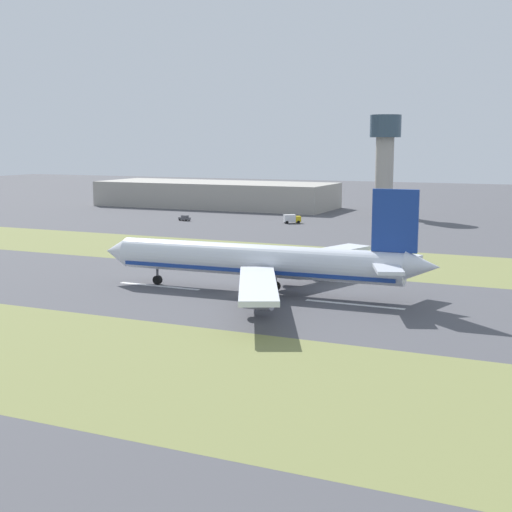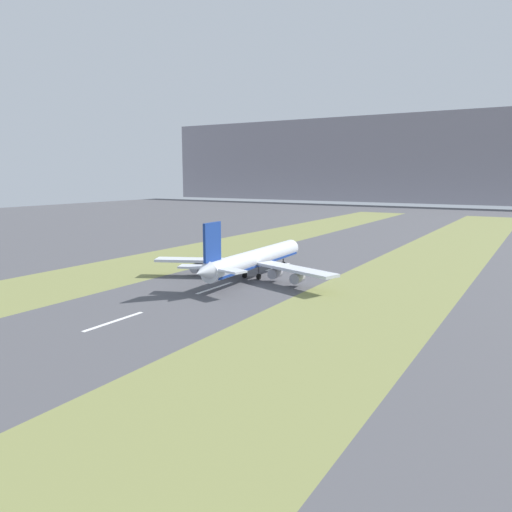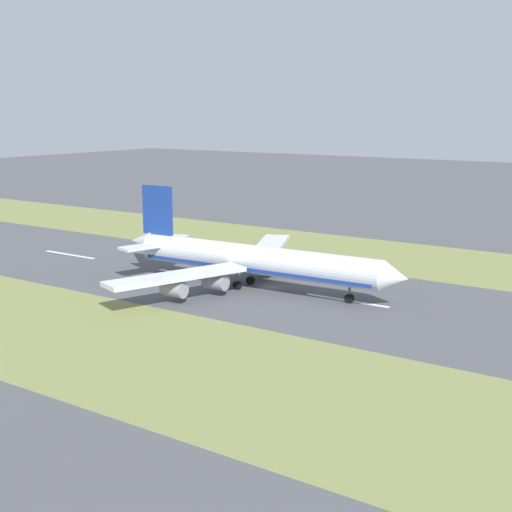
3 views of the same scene
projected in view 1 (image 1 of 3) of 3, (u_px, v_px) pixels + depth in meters
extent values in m
plane|color=#4C4C51|center=(242.00, 294.00, 133.98)|extent=(800.00, 800.00, 0.00)
cube|color=olive|center=(97.00, 359.00, 93.39)|extent=(40.00, 600.00, 0.01)
cube|color=olive|center=(320.00, 259.00, 174.56)|extent=(40.00, 600.00, 0.01)
cube|color=silver|center=(354.00, 304.00, 125.20)|extent=(1.20, 18.00, 0.01)
cube|color=silver|center=(159.00, 286.00, 141.31)|extent=(1.20, 18.00, 0.01)
cylinder|color=silver|center=(256.00, 260.00, 134.42)|extent=(8.51, 56.21, 6.00)
cone|color=silver|center=(117.00, 251.00, 145.46)|extent=(6.10, 5.26, 5.88)
cone|color=silver|center=(423.00, 266.00, 123.08)|extent=(5.36, 6.22, 5.10)
cube|color=navy|center=(256.00, 269.00, 134.68)|extent=(8.11, 53.96, 0.70)
cube|color=silver|center=(258.00, 285.00, 115.87)|extent=(28.87, 17.52, 0.90)
cube|color=silver|center=(319.00, 254.00, 148.03)|extent=(29.34, 15.30, 0.90)
cylinder|color=#93939E|center=(258.00, 288.00, 125.23)|extent=(3.41, 4.94, 3.20)
cylinder|color=#93939E|center=(258.00, 300.00, 115.69)|extent=(3.41, 4.94, 3.20)
cylinder|color=#93939E|center=(291.00, 271.00, 141.77)|extent=(3.41, 4.94, 3.20)
cylinder|color=#93939E|center=(321.00, 265.00, 148.77)|extent=(3.41, 4.94, 3.20)
cube|color=navy|center=(395.00, 221.00, 123.68)|extent=(1.16, 8.03, 11.00)
cube|color=silver|center=(388.00, 268.00, 119.80)|extent=(10.91, 7.63, 0.60)
cube|color=silver|center=(399.00, 259.00, 129.91)|extent=(10.81, 6.90, 0.60)
cylinder|color=#59595E|center=(157.00, 272.00, 142.70)|extent=(0.50, 0.50, 3.20)
cylinder|color=black|center=(158.00, 280.00, 142.95)|extent=(0.98, 1.84, 1.80)
cylinder|color=#59595E|center=(266.00, 283.00, 131.53)|extent=(0.50, 0.50, 3.20)
cylinder|color=black|center=(266.00, 291.00, 131.78)|extent=(0.98, 1.84, 1.80)
cylinder|color=#59595E|center=(276.00, 278.00, 136.30)|extent=(0.50, 0.50, 3.20)
cylinder|color=black|center=(275.00, 286.00, 136.55)|extent=(0.98, 1.84, 1.80)
cube|color=#A39E93|center=(216.00, 194.00, 316.98)|extent=(36.00, 105.97, 11.00)
cylinder|color=#A39E93|center=(384.00, 177.00, 277.69)|extent=(7.00, 7.00, 30.30)
cylinder|color=#334756|center=(386.00, 126.00, 274.65)|extent=(12.00, 12.00, 8.55)
cube|color=gold|center=(298.00, 219.00, 252.37)|extent=(2.96, 2.92, 2.00)
cube|color=silver|center=(289.00, 218.00, 251.67)|extent=(4.16, 4.52, 2.60)
cylinder|color=black|center=(297.00, 221.00, 253.59)|extent=(0.88, 1.01, 1.00)
cylinder|color=black|center=(298.00, 222.00, 251.47)|extent=(0.88, 1.01, 1.00)
cylinder|color=black|center=(285.00, 222.00, 252.66)|extent=(0.88, 1.01, 1.00)
cylinder|color=black|center=(287.00, 222.00, 250.55)|extent=(0.88, 1.01, 1.00)
cube|color=#4C4C51|center=(184.00, 219.00, 260.37)|extent=(2.43, 4.62, 0.90)
cube|color=#4C4C51|center=(185.00, 216.00, 260.13)|extent=(1.87, 2.62, 0.80)
cylinder|color=black|center=(180.00, 220.00, 260.45)|extent=(0.33, 0.69, 0.66)
cylinder|color=black|center=(183.00, 219.00, 261.95)|extent=(0.33, 0.69, 0.66)
cylinder|color=black|center=(186.00, 220.00, 258.93)|extent=(0.33, 0.69, 0.66)
cylinder|color=black|center=(189.00, 220.00, 260.43)|extent=(0.33, 0.69, 0.66)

